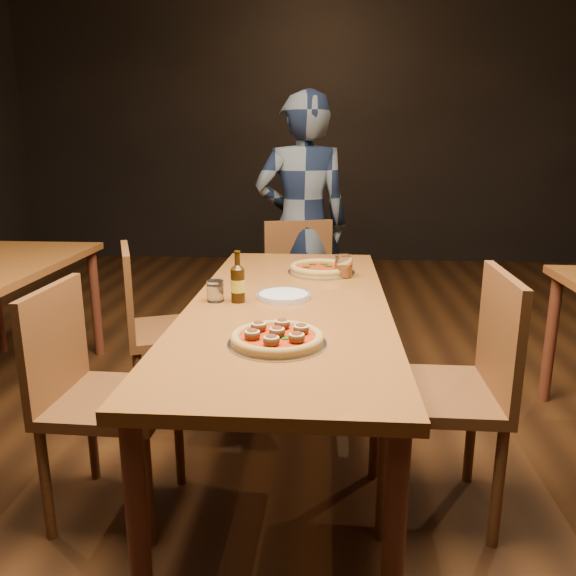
# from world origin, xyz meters

# --- Properties ---
(ground) EXTENTS (9.00, 9.00, 0.00)m
(ground) POSITION_xyz_m (0.00, 0.00, 0.00)
(ground) COLOR black
(room_shell) EXTENTS (9.00, 9.00, 9.00)m
(room_shell) POSITION_xyz_m (0.00, 0.00, 1.86)
(room_shell) COLOR black
(room_shell) RESTS_ON ground
(table_main) EXTENTS (0.80, 2.00, 0.75)m
(table_main) POSITION_xyz_m (0.00, 0.00, 0.68)
(table_main) COLOR brown
(table_main) RESTS_ON ground
(chair_main_nw) EXTENTS (0.45, 0.45, 0.93)m
(chair_main_nw) POSITION_xyz_m (-0.63, -0.35, 0.46)
(chair_main_nw) COLOR #5A2B17
(chair_main_nw) RESTS_ON ground
(chair_main_sw) EXTENTS (0.57, 0.57, 0.94)m
(chair_main_sw) POSITION_xyz_m (-0.61, 0.42, 0.47)
(chair_main_sw) COLOR #5A2B17
(chair_main_sw) RESTS_ON ground
(chair_main_e) EXTENTS (0.46, 0.46, 0.98)m
(chair_main_e) POSITION_xyz_m (0.56, -0.26, 0.49)
(chair_main_e) COLOR #5A2B17
(chair_main_e) RESTS_ON ground
(chair_end) EXTENTS (0.54, 0.54, 0.94)m
(chair_end) POSITION_xyz_m (0.02, 1.14, 0.47)
(chair_end) COLOR #5A2B17
(chair_end) RESTS_ON ground
(pizza_meatball) EXTENTS (0.32, 0.32, 0.06)m
(pizza_meatball) POSITION_xyz_m (-0.00, -0.50, 0.77)
(pizza_meatball) COLOR #B7B7BF
(pizza_meatball) RESTS_ON table_main
(pizza_margherita) EXTENTS (0.33, 0.33, 0.04)m
(pizza_margherita) POSITION_xyz_m (0.12, 0.53, 0.77)
(pizza_margherita) COLOR #B7B7BF
(pizza_margherita) RESTS_ON table_main
(plate_stack) EXTENTS (0.22, 0.22, 0.02)m
(plate_stack) POSITION_xyz_m (-0.03, 0.04, 0.76)
(plate_stack) COLOR white
(plate_stack) RESTS_ON table_main
(beer_bottle) EXTENTS (0.06, 0.06, 0.21)m
(beer_bottle) POSITION_xyz_m (-0.21, -0.02, 0.82)
(beer_bottle) COLOR black
(beer_bottle) RESTS_ON table_main
(water_glass) EXTENTS (0.07, 0.07, 0.09)m
(water_glass) POSITION_xyz_m (-0.30, -0.02, 0.79)
(water_glass) COLOR white
(water_glass) RESTS_ON table_main
(amber_glass) EXTENTS (0.08, 0.08, 0.11)m
(amber_glass) POSITION_xyz_m (0.23, 0.44, 0.80)
(amber_glass) COLOR #A95313
(amber_glass) RESTS_ON table_main
(diner) EXTENTS (0.68, 0.51, 1.69)m
(diner) POSITION_xyz_m (-0.01, 1.45, 0.85)
(diner) COLOR black
(diner) RESTS_ON ground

